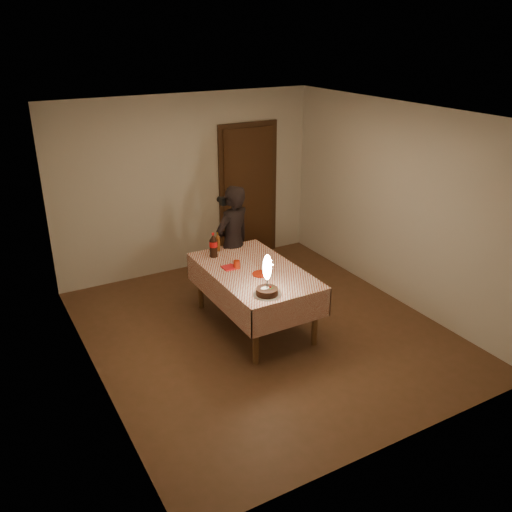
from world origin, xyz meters
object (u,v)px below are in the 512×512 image
at_px(clear_cup, 268,266).
at_px(photographer, 233,243).
at_px(red_cup, 237,265).
at_px(dining_table, 254,277).
at_px(birthday_cake, 267,284).
at_px(red_plate, 261,274).
at_px(amber_bottle_left, 218,242).
at_px(cola_bottle, 213,245).

height_order(clear_cup, photographer, photographer).
bearing_deg(red_cup, dining_table, -39.13).
bearing_deg(birthday_cake, dining_table, 72.92).
bearing_deg(dining_table, birthday_cake, -107.08).
bearing_deg(clear_cup, birthday_cake, -121.12).
height_order(dining_table, red_plate, red_plate).
bearing_deg(photographer, clear_cup, -89.10).
relative_size(birthday_cake, photographer, 0.30).
relative_size(red_cup, clear_cup, 1.11).
xyz_separation_m(birthday_cake, clear_cup, (0.35, 0.58, -0.09)).
bearing_deg(birthday_cake, clear_cup, 58.88).
relative_size(birthday_cake, amber_bottle_left, 1.85).
xyz_separation_m(dining_table, red_cup, (-0.16, 0.13, 0.15)).
bearing_deg(red_plate, dining_table, 94.69).
xyz_separation_m(red_cup, clear_cup, (0.31, -0.20, -0.01)).
distance_m(red_plate, cola_bottle, 0.81).
distance_m(dining_table, red_cup, 0.26).
bearing_deg(red_cup, birthday_cake, -92.61).
xyz_separation_m(cola_bottle, amber_bottle_left, (0.13, 0.14, -0.03)).
bearing_deg(cola_bottle, amber_bottle_left, 48.26).
height_order(clear_cup, amber_bottle_left, amber_bottle_left).
distance_m(red_plate, clear_cup, 0.17).
distance_m(dining_table, red_plate, 0.19).
xyz_separation_m(birthday_cake, cola_bottle, (-0.05, 1.25, 0.02)).
bearing_deg(clear_cup, red_plate, -146.87).
height_order(dining_table, red_cup, red_cup).
xyz_separation_m(clear_cup, photographer, (-0.01, 0.89, -0.01)).
relative_size(cola_bottle, photographer, 0.20).
bearing_deg(red_plate, birthday_cake, -113.40).
distance_m(red_plate, amber_bottle_left, 0.92).
height_order(cola_bottle, amber_bottle_left, cola_bottle).
xyz_separation_m(dining_table, amber_bottle_left, (-0.12, 0.74, 0.22)).
xyz_separation_m(red_plate, amber_bottle_left, (-0.13, 0.90, 0.11)).
height_order(dining_table, clear_cup, clear_cup).
bearing_deg(clear_cup, red_cup, 147.46).
xyz_separation_m(dining_table, birthday_cake, (-0.20, -0.65, 0.24)).
relative_size(birthday_cake, clear_cup, 5.25).
relative_size(red_cup, amber_bottle_left, 0.39).
height_order(birthday_cake, photographer, photographer).
distance_m(clear_cup, amber_bottle_left, 0.86).
bearing_deg(red_cup, photographer, 66.35).
bearing_deg(dining_table, red_cup, 140.87).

